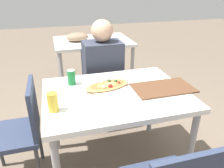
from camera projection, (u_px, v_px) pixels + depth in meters
The scene contains 10 objects.
ground_plane at pixel (115, 163), 2.00m from camera, with size 14.00×14.00×0.00m, color #6B5B4C.
dining_table at pixel (116, 101), 1.72m from camera, with size 1.10×0.82×0.74m.
chair_far_seated at pixel (101, 82), 2.45m from camera, with size 0.40×0.40×0.85m.
chair_side_left at pixel (20, 128), 1.69m from camera, with size 0.40×0.40×0.85m.
person_seated at pixel (103, 68), 2.26m from camera, with size 0.39×0.30×1.19m.
pizza_main at pixel (107, 86), 1.75m from camera, with size 0.41×0.30×0.06m.
soda_can at pixel (71, 77), 1.79m from camera, with size 0.07×0.07×0.12m.
drink_glass at pixel (53, 102), 1.42m from camera, with size 0.07×0.07×0.13m.
serving_tray at pixel (163, 88), 1.74m from camera, with size 0.48×0.28×0.01m.
background_table at pixel (90, 44), 3.20m from camera, with size 1.10×0.80×0.86m.
Camera 1 is at (-0.43, -1.44, 1.51)m, focal length 35.00 mm.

